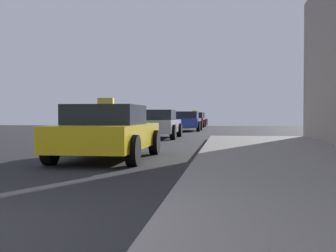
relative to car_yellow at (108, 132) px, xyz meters
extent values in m
cube|color=yellow|center=(0.00, 0.05, -0.10)|extent=(1.76, 4.26, 0.55)
cube|color=black|center=(0.00, -0.16, 0.40)|extent=(1.55, 1.92, 0.45)
cube|color=yellow|center=(0.00, -0.16, 0.70)|extent=(0.36, 0.14, 0.16)
cylinder|color=black|center=(-0.88, 1.41, -0.33)|extent=(0.22, 0.64, 0.64)
cylinder|color=black|center=(0.88, 1.41, -0.33)|extent=(0.22, 0.64, 0.64)
cylinder|color=black|center=(-0.88, -1.32, -0.33)|extent=(0.22, 0.64, 0.64)
cylinder|color=black|center=(0.88, -1.32, -0.33)|extent=(0.22, 0.64, 0.64)
cube|color=#B7B7BF|center=(-0.32, 9.69, -0.10)|extent=(1.72, 4.05, 0.55)
cube|color=black|center=(-0.32, 9.49, 0.40)|extent=(1.52, 1.82, 0.45)
cylinder|color=black|center=(-1.18, 10.99, -0.33)|extent=(0.22, 0.64, 0.64)
cylinder|color=black|center=(0.54, 10.99, -0.33)|extent=(0.22, 0.64, 0.64)
cylinder|color=black|center=(-1.18, 8.39, -0.33)|extent=(0.22, 0.64, 0.64)
cylinder|color=black|center=(0.54, 8.39, -0.33)|extent=(0.22, 0.64, 0.64)
cube|color=#233899|center=(0.11, 19.06, -0.10)|extent=(1.85, 4.19, 0.55)
cube|color=black|center=(0.11, 18.85, 0.40)|extent=(1.63, 1.88, 0.45)
cylinder|color=black|center=(-0.82, 20.40, -0.33)|extent=(0.22, 0.64, 0.64)
cylinder|color=black|center=(1.03, 20.40, -0.33)|extent=(0.22, 0.64, 0.64)
cylinder|color=black|center=(-0.82, 17.72, -0.33)|extent=(0.22, 0.64, 0.64)
cylinder|color=black|center=(1.03, 17.72, -0.33)|extent=(0.22, 0.64, 0.64)
cube|color=red|center=(0.02, 28.41, -0.10)|extent=(1.73, 4.12, 0.55)
cube|color=black|center=(0.02, 28.21, 0.40)|extent=(1.52, 1.86, 0.45)
cube|color=yellow|center=(0.02, 28.21, 0.70)|extent=(0.36, 0.14, 0.16)
cylinder|color=black|center=(-0.84, 29.73, -0.33)|extent=(0.22, 0.64, 0.64)
cylinder|color=black|center=(0.88, 29.73, -0.33)|extent=(0.22, 0.64, 0.64)
cylinder|color=black|center=(-0.84, 27.09, -0.33)|extent=(0.22, 0.64, 0.64)
cylinder|color=black|center=(0.88, 27.09, -0.33)|extent=(0.22, 0.64, 0.64)
cube|color=#196638|center=(-0.14, 34.68, -0.10)|extent=(1.79, 4.35, 0.55)
cube|color=black|center=(-0.14, 34.46, 0.40)|extent=(1.57, 1.96, 0.45)
cube|color=yellow|center=(-0.14, 34.46, 0.70)|extent=(0.36, 0.14, 0.16)
cylinder|color=black|center=(-1.04, 36.07, -0.33)|extent=(0.22, 0.64, 0.64)
cylinder|color=black|center=(0.75, 36.07, -0.33)|extent=(0.22, 0.64, 0.64)
cylinder|color=black|center=(-1.04, 33.29, -0.33)|extent=(0.22, 0.64, 0.64)
cylinder|color=black|center=(0.75, 33.29, -0.33)|extent=(0.22, 0.64, 0.64)
camera|label=1|loc=(2.74, -10.14, 0.39)|focal=47.58mm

